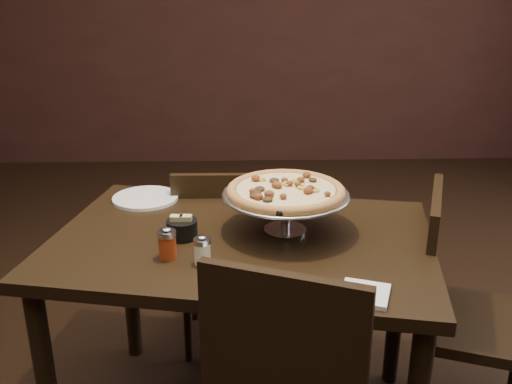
{
  "coord_description": "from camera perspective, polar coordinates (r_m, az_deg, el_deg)",
  "views": [
    {
      "loc": [
        0.09,
        -1.67,
        1.61
      ],
      "look_at": [
        0.15,
        0.13,
        0.93
      ],
      "focal_mm": 40.0,
      "sensor_mm": 36.0,
      "label": 1
    }
  ],
  "objects": [
    {
      "name": "room",
      "position": [
        1.71,
        -2.76,
        13.53
      ],
      "size": [
        6.04,
        7.04,
        2.84
      ],
      "color": "black",
      "rests_on": "ground"
    },
    {
      "name": "dining_table",
      "position": [
        1.98,
        -1.41,
        -7.22
      ],
      "size": [
        1.41,
        1.08,
        0.79
      ],
      "rotation": [
        0.0,
        0.0,
        -0.19
      ],
      "color": "black",
      "rests_on": "ground"
    },
    {
      "name": "pizza_stand",
      "position": [
        1.92,
        2.99,
        0.05
      ],
      "size": [
        0.43,
        0.43,
        0.18
      ],
      "color": "#B2B3B9",
      "rests_on": "dining_table"
    },
    {
      "name": "parmesan_shaker",
      "position": [
        1.75,
        -5.39,
        -5.81
      ],
      "size": [
        0.05,
        0.05,
        0.09
      ],
      "color": "#F9EBC2",
      "rests_on": "dining_table"
    },
    {
      "name": "pepper_flake_shaker",
      "position": [
        1.79,
        -8.86,
        -5.11
      ],
      "size": [
        0.06,
        0.06,
        0.1
      ],
      "color": "#9A2D0E",
      "rests_on": "dining_table"
    },
    {
      "name": "packet_caddy",
      "position": [
        1.93,
        -7.42,
        -3.62
      ],
      "size": [
        0.1,
        0.1,
        0.08
      ],
      "rotation": [
        0.0,
        0.0,
        -0.08
      ],
      "color": "black",
      "rests_on": "dining_table"
    },
    {
      "name": "napkin_stack",
      "position": [
        1.62,
        10.83,
        -9.96
      ],
      "size": [
        0.16,
        0.16,
        0.01
      ],
      "primitive_type": "cube",
      "rotation": [
        0.0,
        0.0,
        -0.34
      ],
      "color": "white",
      "rests_on": "dining_table"
    },
    {
      "name": "plate_left",
      "position": [
        2.29,
        -10.99,
        -0.59
      ],
      "size": [
        0.26,
        0.26,
        0.01
      ],
      "primitive_type": "cylinder",
      "color": "white",
      "rests_on": "dining_table"
    },
    {
      "name": "plate_near",
      "position": [
        1.62,
        -0.63,
        -9.5
      ],
      "size": [
        0.21,
        0.21,
        0.01
      ],
      "primitive_type": "cylinder",
      "color": "white",
      "rests_on": "dining_table"
    },
    {
      "name": "serving_spatula",
      "position": [
        1.78,
        3.69,
        -1.87
      ],
      "size": [
        0.17,
        0.17,
        0.02
      ],
      "rotation": [
        0.0,
        0.0,
        -0.9
      ],
      "color": "#B2B3B9",
      "rests_on": "pizza_stand"
    },
    {
      "name": "chair_far",
      "position": [
        2.51,
        -3.07,
        -6.11
      ],
      "size": [
        0.42,
        0.42,
        0.89
      ],
      "rotation": [
        0.0,
        0.0,
        3.13
      ],
      "color": "black",
      "rests_on": "ground"
    },
    {
      "name": "chair_side",
      "position": [
        2.22,
        19.7,
        -10.68
      ],
      "size": [
        0.55,
        0.55,
        0.93
      ],
      "rotation": [
        0.0,
        0.0,
        1.22
      ],
      "color": "black",
      "rests_on": "ground"
    }
  ]
}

